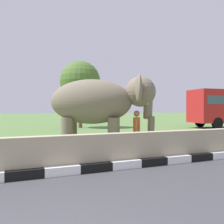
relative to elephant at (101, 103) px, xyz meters
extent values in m
cube|color=black|center=(-2.84, -2.47, -1.82)|extent=(0.90, 0.20, 0.24)
cube|color=white|center=(-1.94, -2.47, -1.82)|extent=(0.90, 0.20, 0.24)
cube|color=black|center=(-1.04, -2.47, -1.82)|extent=(0.90, 0.20, 0.24)
cube|color=white|center=(-0.14, -2.47, -1.82)|extent=(0.90, 0.20, 0.24)
cube|color=black|center=(0.76, -2.47, -1.82)|extent=(0.90, 0.20, 0.24)
cube|color=white|center=(1.66, -2.47, -1.82)|extent=(0.90, 0.20, 0.24)
cube|color=black|center=(2.56, -2.47, -1.82)|extent=(0.90, 0.20, 0.24)
cube|color=white|center=(3.46, -2.47, -1.82)|extent=(0.90, 0.20, 0.24)
cube|color=tan|center=(-0.94, -2.17, -1.44)|extent=(28.00, 0.36, 1.00)
cylinder|color=#766B58|center=(0.62, 0.22, -1.24)|extent=(0.44, 0.44, 1.40)
cylinder|color=#766B58|center=(0.27, -0.61, -1.24)|extent=(0.44, 0.44, 1.40)
cylinder|color=#766B58|center=(-0.94, 0.89, -1.24)|extent=(0.44, 0.44, 1.40)
cylinder|color=#766B58|center=(-1.29, 0.06, -1.24)|extent=(0.44, 0.44, 1.40)
ellipsoid|color=#766B58|center=(-0.33, 0.14, 0.05)|extent=(3.48, 2.69, 1.70)
sphere|color=#766B58|center=(1.38, -0.59, 0.44)|extent=(1.16, 1.16, 1.16)
ellipsoid|color=#D84C8C|center=(1.65, -0.71, 0.59)|extent=(0.58, 0.73, 0.44)
ellipsoid|color=#766B58|center=(1.56, 0.18, 0.49)|extent=(0.58, 0.92, 1.00)
ellipsoid|color=#766B58|center=(0.94, -1.25, 0.49)|extent=(0.58, 0.92, 1.00)
cylinder|color=#766B58|center=(1.65, -0.71, -0.11)|extent=(0.53, 0.65, 1.00)
cylinder|color=#766B58|center=(1.76, -0.75, -0.91)|extent=(0.40, 0.47, 0.83)
cone|color=beige|center=(1.71, -0.43, -0.01)|extent=(0.35, 0.57, 0.22)
cone|color=beige|center=(1.49, -0.94, -0.01)|extent=(0.35, 0.57, 0.22)
cylinder|color=navy|center=(1.24, -0.57, -1.53)|extent=(0.15, 0.15, 0.82)
cylinder|color=navy|center=(1.13, -0.74, -1.53)|extent=(0.15, 0.15, 0.82)
cube|color=#D85919|center=(1.19, -0.66, -0.83)|extent=(0.42, 0.47, 0.58)
cylinder|color=#9E7251|center=(1.32, -0.44, -0.86)|extent=(0.16, 0.19, 0.53)
cylinder|color=#9E7251|center=(1.05, -0.88, -0.86)|extent=(0.15, 0.16, 0.53)
sphere|color=#9E7251|center=(1.19, -0.66, -0.40)|extent=(0.23, 0.23, 0.23)
cylinder|color=black|center=(13.54, 9.34, -1.44)|extent=(1.02, 0.39, 1.00)
cylinder|color=black|center=(13.33, 7.05, -1.44)|extent=(1.02, 0.39, 1.00)
cylinder|color=brown|center=(2.63, 12.94, -0.29)|extent=(0.36, 0.36, 3.30)
sphere|color=#48672B|center=(2.63, 12.94, 2.39)|extent=(3.72, 3.72, 3.72)
camera|label=1|loc=(-3.08, -8.53, -0.25)|focal=38.10mm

